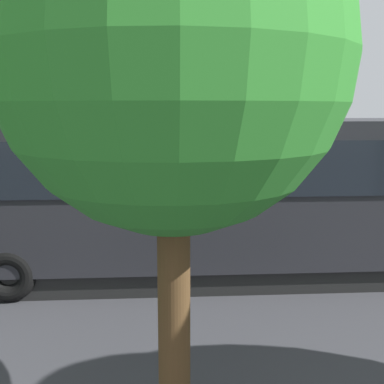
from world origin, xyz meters
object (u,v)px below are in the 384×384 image
Objects in this scene: tour_bus at (218,199)px; parked_motorcycle_silver at (138,232)px; spectator_centre at (160,205)px; tree_centre at (172,28)px; spectator_far_left at (253,204)px; spectator_left at (202,204)px; stunt_motorcycle at (163,185)px.

tour_bus is 5.51× the size of parked_motorcycle_silver.
tree_centre is (-0.13, 7.69, 3.14)m from spectator_centre.
spectator_far_left is 2.40m from spectator_centre.
spectator_far_left is at bearing -106.40° from tree_centre.
spectator_left is (1.33, 0.08, 0.03)m from spectator_far_left.
tour_bus is 6.54× the size of spectator_far_left.
tour_bus reaches higher than parked_motorcycle_silver.
tour_bus is at bearing 116.48° from spectator_centre.
tour_bus is 5.67× the size of stunt_motorcycle.
tour_bus is at bearing 132.50° from parked_motorcycle_silver.
stunt_motorcycle is (1.09, -6.05, -0.66)m from tour_bus.
spectator_left is at bearing -164.80° from parked_motorcycle_silver.
spectator_left is at bearing -97.01° from tree_centre.
stunt_motorcycle is (0.96, -3.71, -0.07)m from spectator_left.
stunt_motorcycle is (-0.66, -4.14, 0.51)m from parked_motorcycle_silver.
stunt_motorcycle is at bearing -91.70° from spectator_centre.
parked_motorcycle_silver is 1.03× the size of stunt_motorcycle.
parked_motorcycle_silver is 8.13m from tree_centre.
spectator_far_left is at bearing -169.97° from parked_motorcycle_silver.
stunt_motorcycle is at bearing -57.72° from spectator_far_left.
tree_centre is at bearing 90.09° from stunt_motorcycle.
tour_bus is 6.40× the size of spectator_left.
tree_centre is at bearing 78.53° from tour_bus.
spectator_far_left is 0.98× the size of spectator_centre.
tree_centre is at bearing 82.99° from spectator_left.
spectator_far_left is 8.64m from tree_centre.
tree_centre is at bearing 90.94° from spectator_centre.
tour_bus is at bearing 100.21° from stunt_motorcycle.
tour_bus reaches higher than spectator_left.
parked_motorcycle_silver is (1.61, 0.44, -0.58)m from spectator_left.
stunt_motorcycle is at bearing -75.53° from spectator_left.
spectator_far_left reaches higher than parked_motorcycle_silver.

